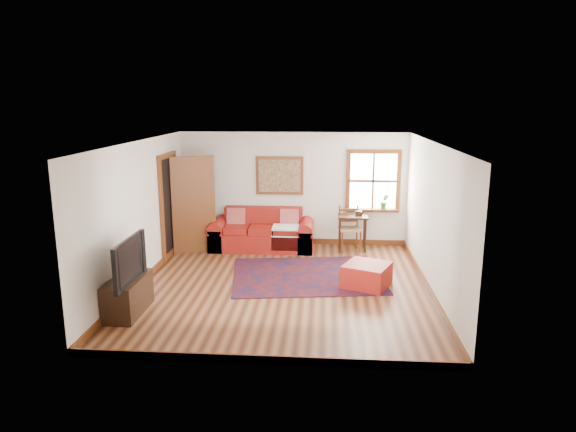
# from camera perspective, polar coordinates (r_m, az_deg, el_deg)

# --- Properties ---
(ground) EXTENTS (5.50, 5.50, 0.00)m
(ground) POSITION_cam_1_polar(r_m,az_deg,el_deg) (9.05, -0.55, -7.77)
(ground) COLOR #442112
(ground) RESTS_ON ground
(room_envelope) EXTENTS (5.04, 5.54, 2.52)m
(room_envelope) POSITION_cam_1_polar(r_m,az_deg,el_deg) (8.63, -0.56, 2.59)
(room_envelope) COLOR silver
(room_envelope) RESTS_ON ground
(window) EXTENTS (1.18, 0.20, 1.38)m
(window) POSITION_cam_1_polar(r_m,az_deg,el_deg) (11.36, 9.58, 3.15)
(window) COLOR white
(window) RESTS_ON ground
(doorway) EXTENTS (0.89, 1.08, 2.14)m
(doorway) POSITION_cam_1_polar(r_m,az_deg,el_deg) (10.84, -11.47, 1.31)
(doorway) COLOR black
(doorway) RESTS_ON ground
(framed_artwork) EXTENTS (1.05, 0.07, 0.85)m
(framed_artwork) POSITION_cam_1_polar(r_m,az_deg,el_deg) (11.33, -0.95, 4.51)
(framed_artwork) COLOR brown
(framed_artwork) RESTS_ON ground
(persian_rug) EXTENTS (2.96, 2.50, 0.02)m
(persian_rug) POSITION_cam_1_polar(r_m,az_deg,el_deg) (9.56, 2.09, -6.59)
(persian_rug) COLOR #4E0F0B
(persian_rug) RESTS_ON ground
(red_leather_sofa) EXTENTS (2.22, 0.92, 0.87)m
(red_leather_sofa) POSITION_cam_1_polar(r_m,az_deg,el_deg) (11.23, -2.86, -2.15)
(red_leather_sofa) COLOR maroon
(red_leather_sofa) RESTS_ON ground
(red_ottoman) EXTENTS (0.94, 0.94, 0.41)m
(red_ottoman) POSITION_cam_1_polar(r_m,az_deg,el_deg) (9.06, 8.75, -6.53)
(red_ottoman) COLOR maroon
(red_ottoman) RESTS_ON ground
(side_table) EXTENTS (0.63, 0.48, 0.76)m
(side_table) POSITION_cam_1_polar(r_m,az_deg,el_deg) (11.09, 7.19, -0.57)
(side_table) COLOR black
(side_table) RESTS_ON ground
(ladder_back_chair) EXTENTS (0.51, 0.49, 0.96)m
(ladder_back_chair) POSITION_cam_1_polar(r_m,az_deg,el_deg) (11.09, 6.84, -1.17)
(ladder_back_chair) COLOR tan
(ladder_back_chair) RESTS_ON ground
(media_cabinet) EXTENTS (0.46, 1.01, 0.56)m
(media_cabinet) POSITION_cam_1_polar(r_m,az_deg,el_deg) (8.24, -17.37, -8.44)
(media_cabinet) COLOR black
(media_cabinet) RESTS_ON ground
(television) EXTENTS (0.15, 1.16, 0.67)m
(television) POSITION_cam_1_polar(r_m,az_deg,el_deg) (7.89, -17.96, -4.71)
(television) COLOR black
(television) RESTS_ON media_cabinet
(candle_hurricane) EXTENTS (0.12, 0.12, 0.18)m
(candle_hurricane) POSITION_cam_1_polar(r_m,az_deg,el_deg) (8.42, -16.32, -5.28)
(candle_hurricane) COLOR silver
(candle_hurricane) RESTS_ON media_cabinet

